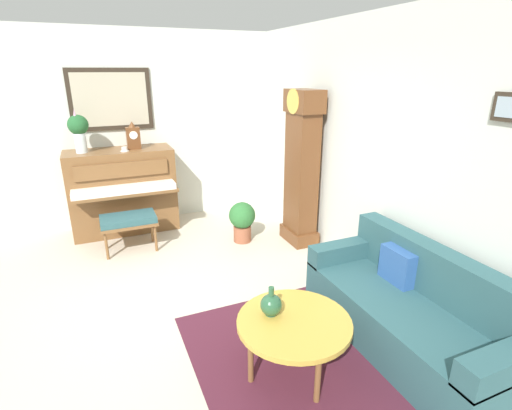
% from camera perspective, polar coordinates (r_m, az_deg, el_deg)
% --- Properties ---
extents(ground_plane, '(6.40, 6.00, 0.10)m').
position_cam_1_polar(ground_plane, '(4.09, -14.66, -15.43)').
color(ground_plane, beige).
extents(wall_left, '(0.13, 4.90, 2.80)m').
position_cam_1_polar(wall_left, '(6.04, -19.94, 10.34)').
color(wall_left, silver).
rests_on(wall_left, ground_plane).
extents(wall_back, '(5.30, 0.13, 2.80)m').
position_cam_1_polar(wall_back, '(4.43, 16.01, 7.68)').
color(wall_back, silver).
rests_on(wall_back, ground_plane).
extents(area_rug, '(2.10, 1.50, 0.01)m').
position_cam_1_polar(area_rug, '(3.33, 6.13, -23.14)').
color(area_rug, '#4C1E2D').
rests_on(area_rug, ground_plane).
extents(piano, '(0.87, 1.44, 1.19)m').
position_cam_1_polar(piano, '(5.85, -19.06, 2.02)').
color(piano, brown).
rests_on(piano, ground_plane).
extents(piano_bench, '(0.42, 0.70, 0.48)m').
position_cam_1_polar(piano_bench, '(5.21, -18.36, -2.28)').
color(piano_bench, brown).
rests_on(piano_bench, ground_plane).
extents(grandfather_clock, '(0.52, 0.34, 2.03)m').
position_cam_1_polar(grandfather_clock, '(5.09, 6.73, 4.71)').
color(grandfather_clock, brown).
rests_on(grandfather_clock, ground_plane).
extents(couch, '(1.90, 0.80, 0.84)m').
position_cam_1_polar(couch, '(3.63, 21.90, -14.38)').
color(couch, '#2D565B').
rests_on(couch, ground_plane).
extents(coffee_table, '(0.88, 0.88, 0.45)m').
position_cam_1_polar(coffee_table, '(3.09, 5.66, -17.09)').
color(coffee_table, gold).
rests_on(coffee_table, ground_plane).
extents(mantel_clock, '(0.13, 0.18, 0.38)m').
position_cam_1_polar(mantel_clock, '(5.69, -17.72, 9.61)').
color(mantel_clock, brown).
rests_on(mantel_clock, piano).
extents(flower_vase, '(0.26, 0.26, 0.58)m').
position_cam_1_polar(flower_vase, '(5.65, -24.78, 10.17)').
color(flower_vase, silver).
rests_on(flower_vase, piano).
extents(teacup, '(0.12, 0.12, 0.06)m').
position_cam_1_polar(teacup, '(5.59, -18.88, 7.77)').
color(teacup, white).
rests_on(teacup, piano).
extents(green_jug, '(0.17, 0.17, 0.24)m').
position_cam_1_polar(green_jug, '(3.07, 2.25, -14.51)').
color(green_jug, '#234C33').
rests_on(green_jug, coffee_table).
extents(potted_plant, '(0.36, 0.36, 0.56)m').
position_cam_1_polar(potted_plant, '(5.24, -2.06, -2.12)').
color(potted_plant, '#935138').
rests_on(potted_plant, ground_plane).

